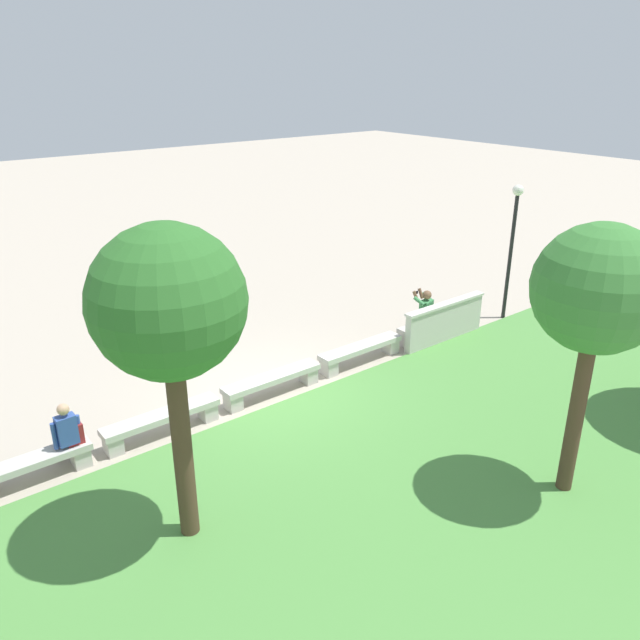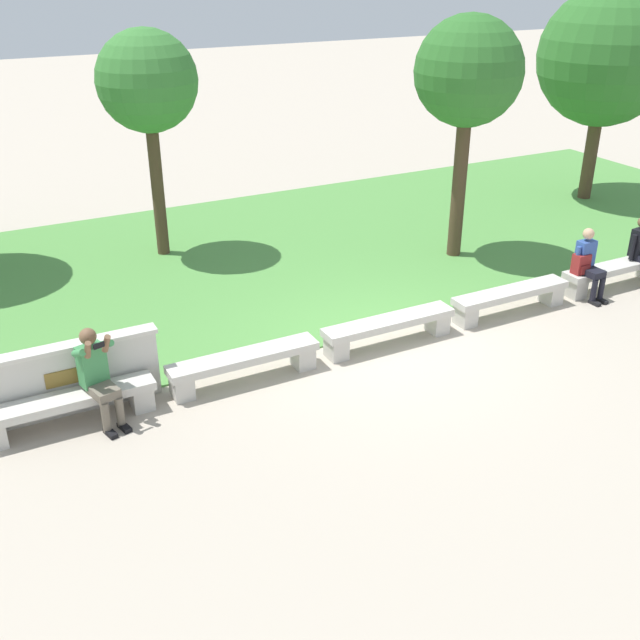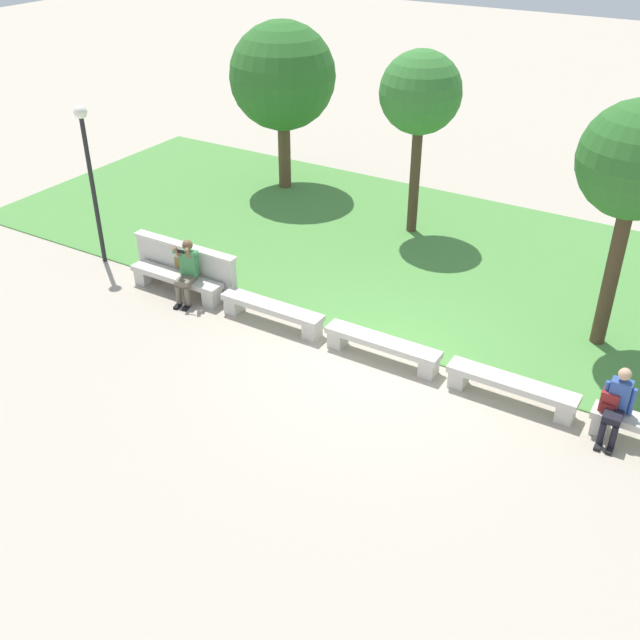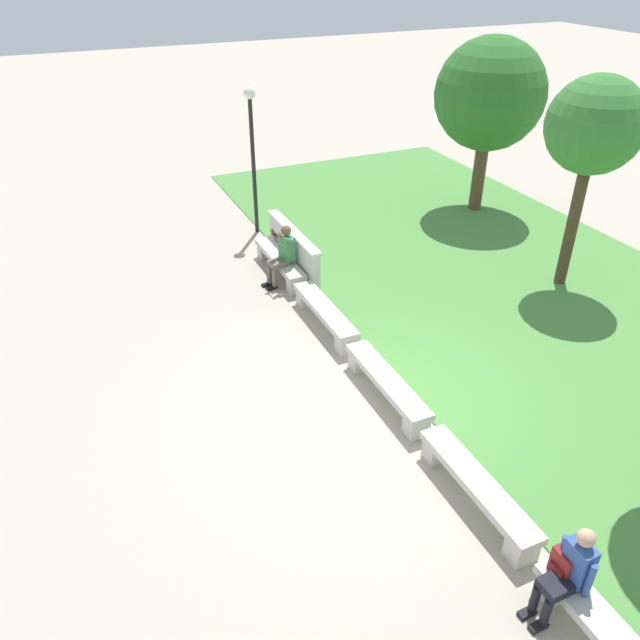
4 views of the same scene
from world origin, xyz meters
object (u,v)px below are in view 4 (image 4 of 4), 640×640
(person_photographer, at_px, (282,252))
(person_distant, at_px, (569,571))
(bench_mid, at_px, (387,384))
(bench_far, at_px, (477,487))
(tree_left_background, at_px, (490,95))
(backpack, at_px, (564,564))
(lamp_post, at_px, (252,140))
(bench_main, at_px, (280,262))
(bench_near, at_px, (325,313))
(tree_right_background, at_px, (595,128))

(person_photographer, bearing_deg, person_distant, 0.06)
(bench_mid, distance_m, bench_far, 2.45)
(person_photographer, xyz_separation_m, person_distant, (8.61, 0.01, -0.06))
(bench_mid, relative_size, tree_left_background, 0.50)
(person_photographer, height_order, backpack, person_photographer)
(person_photographer, distance_m, lamp_post, 3.31)
(bench_main, distance_m, bench_near, 2.45)
(bench_main, relative_size, tree_right_background, 0.51)
(bench_mid, distance_m, backpack, 4.01)
(bench_far, bearing_deg, bench_near, 180.00)
(bench_mid, bearing_deg, tree_right_background, 109.91)
(backpack, bearing_deg, tree_left_background, 148.33)
(bench_mid, relative_size, lamp_post, 0.62)
(bench_mid, bearing_deg, bench_main, 180.00)
(person_photographer, bearing_deg, backpack, 0.42)
(bench_main, relative_size, bench_near, 1.00)
(bench_mid, bearing_deg, bench_far, 0.00)
(bench_far, relative_size, backpack, 5.23)
(bench_mid, xyz_separation_m, person_distant, (4.11, -0.07, 0.36))
(bench_mid, bearing_deg, person_photographer, -179.05)
(bench_near, bearing_deg, bench_main, 180.00)
(bench_mid, xyz_separation_m, tree_right_background, (-1.99, 5.49, 3.09))
(backpack, bearing_deg, lamp_post, 178.41)
(tree_right_background, bearing_deg, bench_mid, -70.09)
(person_distant, bearing_deg, bench_mid, 179.07)
(person_photographer, height_order, tree_left_background, tree_left_background)
(person_distant, bearing_deg, bench_main, 179.58)
(backpack, relative_size, tree_left_background, 0.09)
(person_photographer, relative_size, person_distant, 1.05)
(bench_main, distance_m, bench_mid, 4.89)
(backpack, xyz_separation_m, tree_right_background, (-5.99, 5.50, 2.77))
(tree_right_background, bearing_deg, backpack, -42.56)
(lamp_post, bearing_deg, person_photographer, -7.55)
(person_photographer, bearing_deg, tree_right_background, 65.70)
(bench_near, xyz_separation_m, bench_mid, (2.45, 0.00, 0.00))
(bench_far, height_order, person_photographer, person_photographer)
(bench_far, bearing_deg, lamp_post, 178.23)
(bench_far, distance_m, tree_right_background, 7.70)
(tree_right_background, relative_size, lamp_post, 1.22)
(bench_far, height_order, tree_right_background, tree_right_background)
(person_distant, bearing_deg, person_photographer, -179.94)
(bench_far, bearing_deg, bench_main, 180.00)
(bench_near, xyz_separation_m, person_distant, (6.56, -0.07, 0.36))
(bench_far, xyz_separation_m, tree_left_background, (-8.81, 6.38, 2.77))
(bench_near, relative_size, backpack, 5.23)
(bench_main, bearing_deg, person_distant, -0.42)
(bench_main, distance_m, backpack, 8.90)
(bench_near, distance_m, person_photographer, 2.10)
(backpack, bearing_deg, bench_main, 179.92)
(person_distant, bearing_deg, bench_far, 177.72)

